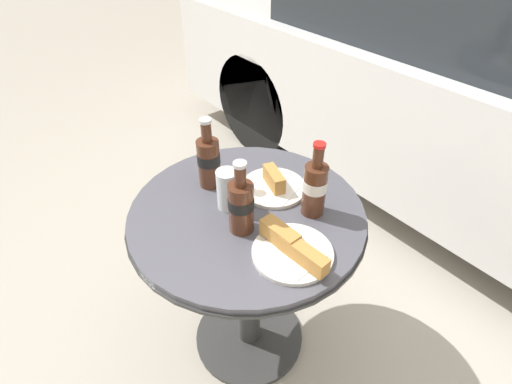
# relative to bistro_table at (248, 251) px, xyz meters

# --- Properties ---
(ground_plane) EXTENTS (30.00, 30.00, 0.00)m
(ground_plane) POSITION_rel_bistro_table_xyz_m (0.00, 0.00, -0.50)
(ground_plane) COLOR #A8A093
(bistro_table) EXTENTS (0.72, 0.72, 0.68)m
(bistro_table) POSITION_rel_bistro_table_xyz_m (0.00, 0.00, 0.00)
(bistro_table) COLOR #333333
(bistro_table) RESTS_ON ground_plane
(cola_bottle_left) EXTENTS (0.07, 0.07, 0.23)m
(cola_bottle_left) POSITION_rel_bistro_table_xyz_m (0.05, -0.06, 0.27)
(cola_bottle_left) COLOR #4C2819
(cola_bottle_left) RESTS_ON bistro_table
(cola_bottle_right) EXTENTS (0.07, 0.07, 0.23)m
(cola_bottle_right) POSITION_rel_bistro_table_xyz_m (-0.18, -0.01, 0.27)
(cola_bottle_right) COLOR #4C2819
(cola_bottle_right) RESTS_ON bistro_table
(cola_bottle_center) EXTENTS (0.07, 0.07, 0.24)m
(cola_bottle_center) POSITION_rel_bistro_table_xyz_m (0.13, 0.15, 0.28)
(cola_bottle_center) COLOR #4C2819
(cola_bottle_center) RESTS_ON bistro_table
(drinking_glass) EXTENTS (0.06, 0.06, 0.13)m
(drinking_glass) POSITION_rel_bistro_table_xyz_m (-0.05, -0.03, 0.24)
(drinking_glass) COLOR #C68923
(drinking_glass) RESTS_ON bistro_table
(lunch_plate_near) EXTENTS (0.22, 0.22, 0.07)m
(lunch_plate_near) POSITION_rel_bistro_table_xyz_m (0.22, -0.02, 0.20)
(lunch_plate_near) COLOR silver
(lunch_plate_near) RESTS_ON bistro_table
(lunch_plate_far) EXTENTS (0.21, 0.21, 0.07)m
(lunch_plate_far) POSITION_rel_bistro_table_xyz_m (-0.03, 0.13, 0.20)
(lunch_plate_far) COLOR silver
(lunch_plate_far) RESTS_ON bistro_table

